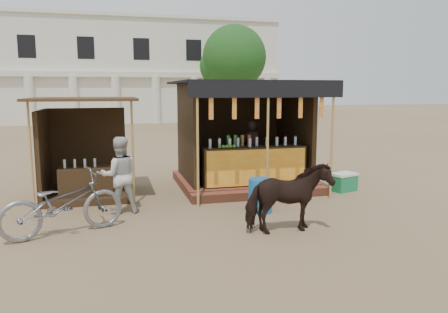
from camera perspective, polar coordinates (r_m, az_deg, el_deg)
name	(u,v)px	position (r m, az deg, el deg)	size (l,w,h in m)	color
ground	(245,226)	(8.40, 2.76, -9.06)	(120.00, 120.00, 0.00)	#846B4C
main_stall	(244,148)	(11.60, 2.67, 1.08)	(3.60, 3.61, 2.78)	brown
secondary_stall	(79,162)	(11.03, -18.37, -0.66)	(2.40, 2.40, 2.38)	#332312
cow	(288,198)	(7.92, 8.37, -5.43)	(0.69, 1.52, 1.28)	black
motorbike	(63,204)	(8.27, -20.31, -5.79)	(0.75, 2.15, 1.13)	gray
bystander	(120,175)	(9.33, -13.47, -2.38)	(0.78, 0.61, 1.61)	beige
blue_barrel	(260,195)	(9.25, 4.79, -5.10)	(0.51, 0.51, 0.72)	#1661A5
red_crate	(288,196)	(10.24, 8.34, -5.07)	(0.37, 0.44, 0.27)	maroon
cooler	(343,182)	(11.58, 15.32, -3.21)	(0.74, 0.61, 0.46)	#1A7745
background_building	(114,72)	(37.61, -14.12, 10.61)	(26.00, 7.45, 8.18)	silver
tree	(231,60)	(30.95, 0.93, 12.54)	(4.50, 4.40, 7.00)	#382314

